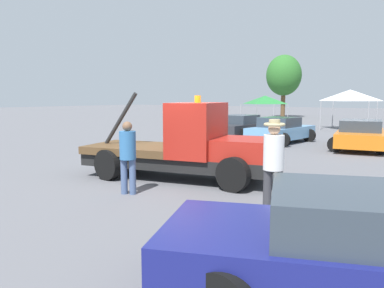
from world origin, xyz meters
TOP-DOWN VIEW (x-y plane):
  - ground_plane at (0.00, 0.00)m, footprint 160.00×160.00m
  - tow_truck at (0.34, 0.08)m, footprint 5.92×3.16m
  - person_near_truck at (3.59, -1.49)m, footprint 0.43×0.43m
  - person_at_hood at (0.11, -2.13)m, footprint 0.40×0.40m
  - parked_car_charcoal at (-3.83, 11.01)m, footprint 2.68×4.61m
  - parked_car_skyblue at (-0.92, 9.91)m, footprint 2.73×4.43m
  - parked_car_orange at (2.94, 9.87)m, footprint 3.04×5.04m
  - canopy_tent_green at (-7.02, 21.19)m, footprint 3.04×3.04m
  - canopy_tent_white at (-0.05, 20.65)m, footprint 3.27×3.27m
  - tree_left at (-10.54, 33.95)m, footprint 4.08×4.08m

SIDE VIEW (x-z plane):
  - ground_plane at x=0.00m, z-range 0.00..0.00m
  - parked_car_skyblue at x=-0.92m, z-range -0.02..1.32m
  - parked_car_charcoal at x=-3.83m, z-range -0.02..1.32m
  - parked_car_orange at x=2.94m, z-range -0.02..1.32m
  - tow_truck at x=0.34m, z-range -0.32..2.19m
  - person_at_hood at x=0.11m, z-range 0.14..1.92m
  - person_near_truck at x=3.59m, z-range 0.17..2.10m
  - canopy_tent_green at x=-7.02m, z-range 0.89..3.39m
  - canopy_tent_white at x=-0.05m, z-range 1.04..3.95m
  - tree_left at x=-10.54m, z-range 1.24..8.53m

